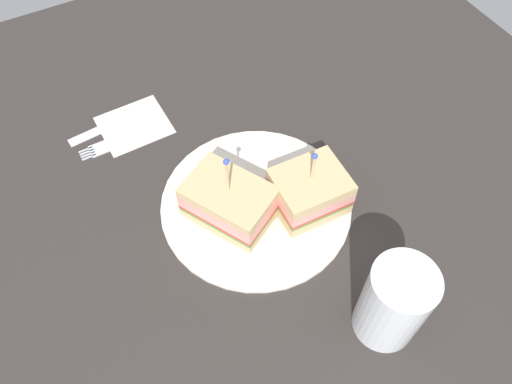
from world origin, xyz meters
TOP-DOWN VIEW (x-y plane):
  - ground_plane at (0.00, 0.00)cm, footprint 106.23×106.23cm
  - plate at (0.00, 0.00)cm, footprint 24.32×24.32cm
  - sandwich_half_front at (0.48, 3.67)cm, footprint 12.41×11.13cm
  - sandwich_half_back at (-3.36, -5.63)cm, footprint 7.52×8.86cm
  - drink_glass at (-20.39, -4.92)cm, footprint 6.79×6.79cm
  - napkin at (20.33, 8.87)cm, footprint 8.65×9.57cm
  - fork at (18.46, 12.67)cm, footprint 2.23×12.43cm
  - knife at (21.85, 12.47)cm, footprint 2.20×12.93cm

SIDE VIEW (x-z plane):
  - ground_plane at x=0.00cm, z-range -2.00..0.00cm
  - napkin at x=20.33cm, z-range 0.00..0.15cm
  - knife at x=21.85cm, z-range 0.00..0.35cm
  - fork at x=18.46cm, z-range 0.00..0.35cm
  - plate at x=0.00cm, z-range 0.00..0.95cm
  - sandwich_half_front at x=0.48cm, z-range -1.82..8.86cm
  - sandwich_half_back at x=-3.36cm, z-range -1.29..8.50cm
  - drink_glass at x=-20.39cm, z-range -0.47..10.84cm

